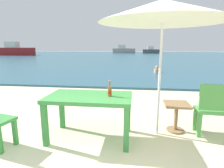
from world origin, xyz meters
name	(u,v)px	position (x,y,z in m)	size (l,w,h in m)	color
sea_water	(133,56)	(0.00, 30.00, 0.04)	(120.00, 50.00, 0.08)	#2D6075
picnic_table_green	(90,102)	(-0.30, 1.22, 0.65)	(1.40, 0.80, 0.76)	#3D8C42
beer_bottle_amber	(110,91)	(0.04, 1.22, 0.85)	(0.07, 0.07, 0.26)	brown
patio_umbrella	(163,11)	(0.86, 1.53, 2.12)	(2.10, 2.10, 2.30)	silver
side_table_wood	(176,113)	(1.22, 1.68, 0.35)	(0.44, 0.44, 0.54)	olive
swimmer_person	(157,70)	(1.69, 9.23, 0.24)	(0.34, 0.34, 0.41)	tan
boat_tanker	(15,50)	(-20.43, 28.40, 0.91)	(6.38, 1.74, 2.32)	maroon
boat_ferry	(152,51)	(4.02, 41.02, 0.64)	(4.25, 1.16, 1.55)	#4C4C4C
boat_cargo_ship	(124,50)	(-2.40, 42.08, 0.76)	(5.24, 1.43, 1.90)	gray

